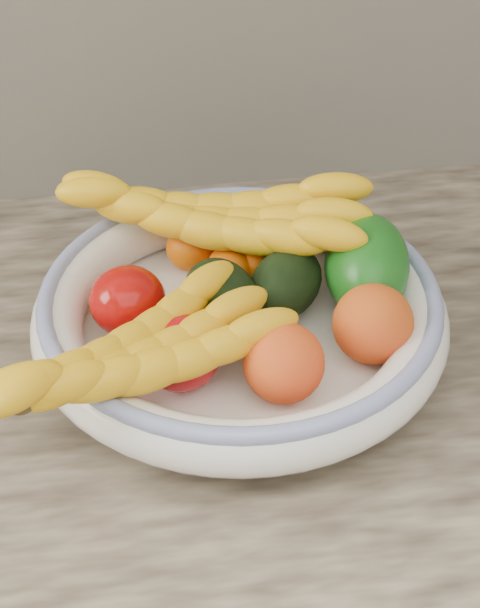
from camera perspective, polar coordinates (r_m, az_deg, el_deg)
name	(u,v)px	position (r m, az deg, el deg)	size (l,w,h in m)	color
kitchen_counter	(237,595)	(1.25, -0.17, -17.41)	(2.44, 0.66, 1.40)	brown
fruit_bowl	(240,314)	(0.87, 0.00, -0.59)	(0.39, 0.39, 0.08)	white
clementine_back_left	(191,247)	(0.95, -3.00, 3.48)	(0.05, 0.05, 0.05)	#E16304
clementine_back_right	(265,244)	(0.96, 1.54, 3.70)	(0.05, 0.05, 0.04)	#EC6304
clementine_back_mid	(231,267)	(0.92, -0.56, 2.25)	(0.05, 0.05, 0.04)	#E35E04
clementine_extra	(254,262)	(0.93, 0.83, 2.58)	(0.05, 0.05, 0.04)	#F26005
tomato_left	(127,301)	(0.87, -6.91, 0.20)	(0.07, 0.07, 0.07)	#AA0A07
tomato_near_left	(180,352)	(0.81, -3.70, -2.96)	(0.07, 0.07, 0.07)	#BE090E
avocado_center	(222,300)	(0.87, -1.10, 0.26)	(0.07, 0.10, 0.07)	black
avocado_right	(285,284)	(0.89, 2.80, 1.26)	(0.06, 0.09, 0.06)	black
green_mango	(366,265)	(0.90, 7.75, 2.38)	(0.08, 0.12, 0.09)	#10530F
peach_front	(284,363)	(0.80, 2.70, -3.63)	(0.07, 0.07, 0.07)	orange
peach_right	(373,324)	(0.84, 8.15, -1.21)	(0.07, 0.07, 0.07)	orange
banana_bunch_back	(212,224)	(0.93, -1.71, 4.94)	(0.33, 0.12, 0.09)	yellow
banana_bunch_front	(136,363)	(0.78, -6.40, -3.62)	(0.29, 0.11, 0.08)	yellow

